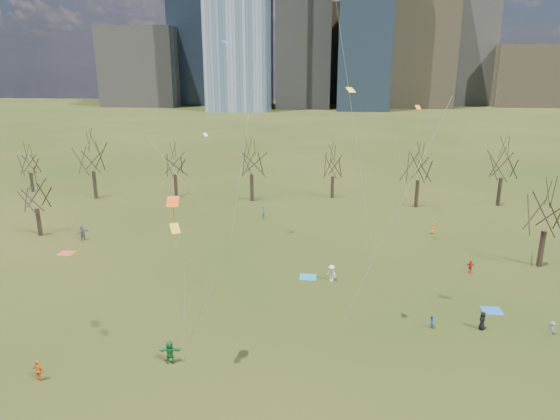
# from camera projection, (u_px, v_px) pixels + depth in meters

# --- Properties ---
(ground) EXTENTS (500.00, 500.00, 0.00)m
(ground) POSITION_uv_depth(u_px,v_px,m) (264.00, 349.00, 36.23)
(ground) COLOR black
(ground) RESTS_ON ground
(downtown_skyline) EXTENTS (212.50, 78.00, 118.00)m
(downtown_skyline) POSITION_uv_depth(u_px,v_px,m) (318.00, 19.00, 226.39)
(downtown_skyline) COLOR slate
(downtown_skyline) RESTS_ON ground
(bare_tree_row) EXTENTS (113.04, 29.80, 9.50)m
(bare_tree_row) POSITION_uv_depth(u_px,v_px,m) (297.00, 165.00, 70.02)
(bare_tree_row) COLOR black
(bare_tree_row) RESTS_ON ground
(blanket_teal) EXTENTS (1.60, 1.50, 0.03)m
(blanket_teal) POSITION_uv_depth(u_px,v_px,m) (308.00, 277.00, 48.32)
(blanket_teal) COLOR teal
(blanket_teal) RESTS_ON ground
(blanket_navy) EXTENTS (1.60, 1.50, 0.03)m
(blanket_navy) POSITION_uv_depth(u_px,v_px,m) (492.00, 311.00, 41.77)
(blanket_navy) COLOR #2358A3
(blanket_navy) RESTS_ON ground
(blanket_crimson) EXTENTS (1.60, 1.50, 0.03)m
(blanket_crimson) POSITION_uv_depth(u_px,v_px,m) (66.00, 253.00, 54.34)
(blanket_crimson) COLOR #C74327
(blanket_crimson) RESTS_ON ground
(person_3) EXTENTS (0.57, 0.80, 1.12)m
(person_3) POSITION_uv_depth(u_px,v_px,m) (552.00, 328.00, 37.94)
(person_3) COLOR slate
(person_3) RESTS_ON ground
(person_4) EXTENTS (0.91, 0.52, 1.46)m
(person_4) POSITION_uv_depth(u_px,v_px,m) (38.00, 371.00, 32.43)
(person_4) COLOR orange
(person_4) RESTS_ON ground
(person_5) EXTENTS (1.64, 0.76, 1.71)m
(person_5) POSITION_uv_depth(u_px,v_px,m) (170.00, 352.00, 34.31)
(person_5) COLOR #186C31
(person_5) RESTS_ON ground
(person_6) EXTENTS (0.77, 0.87, 1.49)m
(person_6) POSITION_uv_depth(u_px,v_px,m) (482.00, 321.00, 38.67)
(person_6) COLOR black
(person_6) RESTS_ON ground
(person_8) EXTENTS (0.44, 0.56, 1.12)m
(person_8) POSITION_uv_depth(u_px,v_px,m) (431.00, 322.00, 38.84)
(person_8) COLOR #2A69B9
(person_8) RESTS_ON ground
(person_9) EXTENTS (1.18, 1.18, 1.64)m
(person_9) POSITION_uv_depth(u_px,v_px,m) (331.00, 273.00, 47.21)
(person_9) COLOR white
(person_9) RESTS_ON ground
(person_10) EXTENTS (0.82, 0.36, 1.38)m
(person_10) POSITION_uv_depth(u_px,v_px,m) (470.00, 267.00, 49.04)
(person_10) COLOR red
(person_10) RESTS_ON ground
(person_11) EXTENTS (1.42, 1.74, 1.86)m
(person_11) POSITION_uv_depth(u_px,v_px,m) (83.00, 233.00, 58.17)
(person_11) COLOR slate
(person_11) RESTS_ON ground
(person_12) EXTENTS (0.52, 0.71, 1.34)m
(person_12) POSITION_uv_depth(u_px,v_px,m) (432.00, 229.00, 60.36)
(person_12) COLOR orange
(person_12) RESTS_ON ground
(person_13) EXTENTS (0.55, 0.73, 1.82)m
(person_13) POSITION_uv_depth(u_px,v_px,m) (264.00, 213.00, 66.02)
(person_13) COLOR #1B7D64
(person_13) RESTS_ON ground
(kites_airborne) EXTENTS (67.54, 47.68, 26.75)m
(kites_airborne) POSITION_uv_depth(u_px,v_px,m) (325.00, 171.00, 42.04)
(kites_airborne) COLOR #F44D14
(kites_airborne) RESTS_ON ground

